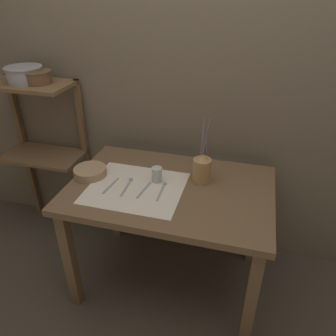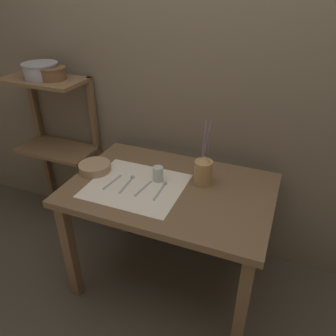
% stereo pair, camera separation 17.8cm
% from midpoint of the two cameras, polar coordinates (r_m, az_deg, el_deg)
% --- Properties ---
extents(ground_plane, '(12.00, 12.00, 0.00)m').
position_cam_midpoint_polar(ground_plane, '(2.33, -2.01, -18.72)').
color(ground_plane, '#473F35').
extents(stone_wall_back, '(7.00, 0.06, 2.40)m').
position_cam_midpoint_polar(stone_wall_back, '(2.08, 1.49, 14.63)').
color(stone_wall_back, '#6B5E4C').
rests_on(stone_wall_back, ground_plane).
extents(wooden_table, '(1.14, 0.76, 0.74)m').
position_cam_midpoint_polar(wooden_table, '(1.90, -2.36, -5.96)').
color(wooden_table, brown).
rests_on(wooden_table, ground_plane).
extents(wooden_shelf_unit, '(0.57, 0.31, 1.18)m').
position_cam_midpoint_polar(wooden_shelf_unit, '(2.51, -23.11, 5.84)').
color(wooden_shelf_unit, brown).
rests_on(wooden_shelf_unit, ground_plane).
extents(linen_cloth, '(0.53, 0.45, 0.00)m').
position_cam_midpoint_polar(linen_cloth, '(1.85, -8.40, -3.50)').
color(linen_cloth, beige).
rests_on(linen_cloth, wooden_table).
extents(pitcher_with_flowers, '(0.10, 0.10, 0.38)m').
position_cam_midpoint_polar(pitcher_with_flowers, '(1.85, 3.20, -0.17)').
color(pitcher_with_flowers, '#A87F4C').
rests_on(pitcher_with_flowers, wooden_table).
extents(wooden_bowl, '(0.19, 0.19, 0.05)m').
position_cam_midpoint_polar(wooden_bowl, '(2.00, -15.89, -0.71)').
color(wooden_bowl, '#9E7F5B').
rests_on(wooden_bowl, wooden_table).
extents(glass_tumbler_near, '(0.06, 0.06, 0.09)m').
position_cam_midpoint_polar(glass_tumbler_near, '(1.87, -4.68, -1.22)').
color(glass_tumbler_near, '#B7C1BC').
rests_on(glass_tumbler_near, wooden_table).
extents(fork_inner, '(0.03, 0.17, 0.00)m').
position_cam_midpoint_polar(fork_inner, '(1.88, -12.62, -3.10)').
color(fork_inner, '#939399').
rests_on(fork_inner, wooden_table).
extents(spoon_outer, '(0.02, 0.18, 0.02)m').
position_cam_midpoint_polar(spoon_outer, '(1.89, -9.52, -2.62)').
color(spoon_outer, '#939399').
rests_on(spoon_outer, wooden_table).
extents(fork_outer, '(0.03, 0.17, 0.00)m').
position_cam_midpoint_polar(fork_outer, '(1.81, -7.06, -3.94)').
color(fork_outer, '#939399').
rests_on(fork_outer, wooden_table).
extents(spoon_inner, '(0.02, 0.18, 0.02)m').
position_cam_midpoint_polar(spoon_inner, '(1.83, -3.65, -3.35)').
color(spoon_inner, '#939399').
rests_on(spoon_inner, wooden_table).
extents(metal_pot_large, '(0.23, 0.23, 0.10)m').
position_cam_midpoint_polar(metal_pot_large, '(2.37, -25.82, 14.50)').
color(metal_pot_large, '#939399').
rests_on(metal_pot_large, wooden_shelf_unit).
extents(metal_pot_small, '(0.18, 0.18, 0.08)m').
position_cam_midpoint_polar(metal_pot_small, '(2.31, -23.92, 14.32)').
color(metal_pot_small, brown).
rests_on(metal_pot_small, wooden_shelf_unit).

